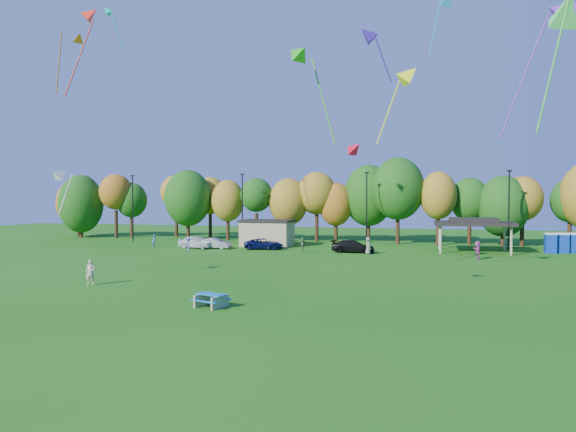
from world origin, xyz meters
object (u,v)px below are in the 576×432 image
(porta_potties, at_px, (563,243))
(car_a, at_px, (196,242))
(car_b, at_px, (215,243))
(kite_flyer, at_px, (90,272))
(car_c, at_px, (264,244))
(picnic_table, at_px, (211,299))
(car_d, at_px, (353,246))

(porta_potties, relative_size, car_a, 0.85)
(car_b, bearing_deg, kite_flyer, -176.23)
(kite_flyer, relative_size, car_c, 0.38)
(kite_flyer, height_order, car_c, kite_flyer)
(picnic_table, bearing_deg, car_a, 134.68)
(car_a, height_order, car_c, car_a)
(car_c, bearing_deg, kite_flyer, 161.02)
(car_b, relative_size, car_c, 0.85)
(car_c, bearing_deg, car_b, 87.07)
(kite_flyer, distance_m, car_b, 25.62)
(porta_potties, relative_size, picnic_table, 1.83)
(car_a, relative_size, car_b, 1.15)
(car_b, bearing_deg, car_c, -82.82)
(picnic_table, xyz_separation_m, car_b, (-12.68, 29.95, 0.20))
(porta_potties, relative_size, car_d, 0.80)
(car_a, bearing_deg, picnic_table, -144.15)
(car_b, distance_m, car_c, 5.83)
(car_b, bearing_deg, picnic_table, -157.47)
(kite_flyer, xyz_separation_m, car_c, (3.91, 26.32, -0.24))
(car_b, height_order, car_c, car_b)
(car_c, bearing_deg, picnic_table, -177.88)
(kite_flyer, distance_m, car_a, 25.71)
(car_b, height_order, car_d, car_d)
(car_b, distance_m, car_d, 16.22)
(picnic_table, relative_size, car_c, 0.45)
(porta_potties, height_order, picnic_table, porta_potties)
(car_d, bearing_deg, kite_flyer, 151.88)
(car_a, bearing_deg, car_c, -74.09)
(car_a, distance_m, car_b, 2.27)
(car_c, bearing_deg, car_a, 86.19)
(porta_potties, distance_m, car_b, 38.48)
(car_b, relative_size, car_d, 0.82)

